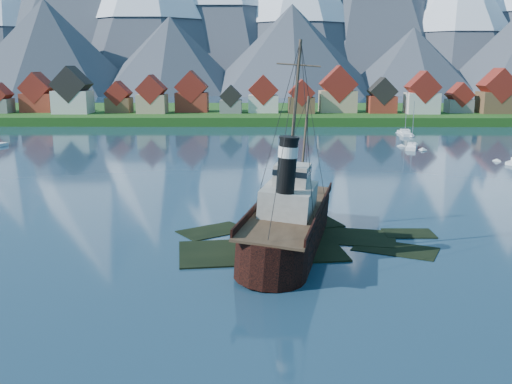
{
  "coord_description": "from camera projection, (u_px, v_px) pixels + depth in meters",
  "views": [
    {
      "loc": [
        -3.18,
        -61.89,
        20.04
      ],
      "look_at": [
        -3.66,
        6.0,
        5.0
      ],
      "focal_mm": 40.0,
      "sensor_mm": 36.0,
      "label": 1
    }
  ],
  "objects": [
    {
      "name": "town",
      "position": [
        180.0,
        96.0,
        211.6
      ],
      "size": [
        250.96,
        16.69,
        17.3
      ],
      "color": "maroon",
      "rests_on": "ground"
    },
    {
      "name": "shoal",
      "position": [
        302.0,
        244.0,
        66.9
      ],
      "size": [
        31.71,
        21.24,
        1.14
      ],
      "color": "black",
      "rests_on": "ground"
    },
    {
      "name": "tugboat_wreck",
      "position": [
        286.0,
        218.0,
        65.09
      ],
      "size": [
        7.01,
        30.21,
        23.94
      ],
      "rotation": [
        0.0,
        0.07,
        -0.21
      ],
      "color": "black",
      "rests_on": "ground"
    },
    {
      "name": "shore_bank",
      "position": [
        268.0,
        117.0,
        230.71
      ],
      "size": [
        600.0,
        80.0,
        3.2
      ],
      "primitive_type": "cube",
      "color": "#1E4313",
      "rests_on": "ground"
    },
    {
      "name": "sailboat_e",
      "position": [
        405.0,
        134.0,
        169.77
      ],
      "size": [
        3.65,
        11.6,
        13.25
      ],
      "rotation": [
        0.0,
        0.0,
        -0.07
      ],
      "color": "white",
      "rests_on": "ground"
    },
    {
      "name": "seawall",
      "position": [
        269.0,
        126.0,
        193.61
      ],
      "size": [
        600.0,
        2.5,
        2.0
      ],
      "primitive_type": "cube",
      "color": "#3F3D38",
      "rests_on": "ground"
    },
    {
      "name": "ground",
      "position": [
        288.0,
        246.0,
        64.74
      ],
      "size": [
        1400.0,
        1400.0,
        0.0
      ],
      "primitive_type": "plane",
      "color": "#1B364B",
      "rests_on": "ground"
    },
    {
      "name": "sailboat_f",
      "position": [
        412.0,
        147.0,
        141.53
      ],
      "size": [
        5.11,
        9.59,
        12.16
      ],
      "rotation": [
        0.0,
        0.0,
        -0.32
      ],
      "color": "white",
      "rests_on": "ground"
    }
  ]
}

